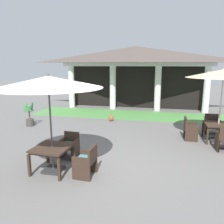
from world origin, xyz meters
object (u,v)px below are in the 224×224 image
patio_chair_mid_left_north (212,124)px  patio_umbrella_near_foreground (48,83)px  patio_chair_mid_left_west (190,129)px  patio_umbrella_mid_left (224,74)px  patio_chair_near_foreground_north (69,146)px  patio_table_mid_left (218,126)px  patio_chair_near_foreground_east (86,162)px  patio_table_near_foreground (52,150)px  potted_palm_left_edge (29,117)px  terracotta_urn (111,118)px

patio_chair_mid_left_north → patio_umbrella_near_foreground: bearing=42.3°
patio_chair_mid_left_west → patio_umbrella_near_foreground: bearing=-48.4°
patio_umbrella_near_foreground → patio_umbrella_mid_left: (5.11, 3.75, 0.11)m
patio_chair_near_foreground_north → patio_umbrella_mid_left: size_ratio=0.28×
patio_chair_near_foreground_north → patio_table_mid_left: bearing=-148.3°
patio_chair_near_foreground_east → patio_umbrella_near_foreground: bearing=90.0°
patio_umbrella_mid_left → patio_chair_mid_left_west: patio_umbrella_mid_left is taller
patio_table_near_foreground → patio_umbrella_mid_left: (5.11, 3.75, 1.98)m
patio_table_near_foreground → potted_palm_left_edge: 5.30m
patio_chair_near_foreground_north → patio_umbrella_mid_left: patio_umbrella_mid_left is taller
patio_table_near_foreground → patio_chair_near_foreground_north: (0.06, 1.01, -0.25)m
patio_umbrella_mid_left → potted_palm_left_edge: bearing=177.6°
patio_umbrella_mid_left → terracotta_urn: bearing=155.6°
patio_table_near_foreground → potted_palm_left_edge: size_ratio=0.83×
terracotta_urn → patio_chair_near_foreground_east: bearing=-83.4°
patio_umbrella_near_foreground → terracotta_urn: patio_umbrella_near_foreground is taller
patio_umbrella_near_foreground → patio_table_mid_left: patio_umbrella_near_foreground is taller
patio_table_near_foreground → patio_chair_mid_left_west: 5.52m
patio_umbrella_near_foreground → patio_table_near_foreground: bearing=-135.0°
patio_umbrella_mid_left → patio_table_mid_left: bearing=-116.6°
potted_palm_left_edge → terracotta_urn: bearing=26.3°
patio_chair_near_foreground_north → terracotta_urn: bearing=-89.9°
patio_chair_near_foreground_north → patio_chair_mid_left_west: 4.84m
patio_chair_near_foreground_east → potted_palm_left_edge: (-4.37, 4.16, 0.05)m
patio_table_near_foreground → patio_table_mid_left: patio_table_near_foreground is taller
patio_chair_near_foreground_east → patio_chair_mid_left_north: (4.09, 4.85, 0.01)m
patio_umbrella_near_foreground → patio_chair_mid_left_north: bearing=43.2°
terracotta_urn → patio_chair_near_foreground_north: bearing=-93.1°
patio_chair_near_foreground_east → patio_chair_mid_left_west: (3.05, 3.78, 0.02)m
patio_chair_mid_left_north → terracotta_urn: size_ratio=2.04×
patio_table_mid_left → patio_chair_mid_left_west: patio_chair_mid_left_west is taller
patio_table_mid_left → potted_palm_left_edge: size_ratio=0.84×
patio_umbrella_mid_left → patio_table_near_foreground: bearing=-143.8°
patio_umbrella_near_foreground → patio_chair_mid_left_north: patio_umbrella_near_foreground is taller
patio_umbrella_near_foreground → patio_chair_near_foreground_north: (0.06, 1.01, -2.12)m
patio_chair_near_foreground_north → patio_table_near_foreground: bearing=90.0°
patio_chair_near_foreground_north → terracotta_urn: 4.93m
patio_chair_mid_left_west → patio_umbrella_mid_left: bearing=90.0°
patio_umbrella_near_foreground → patio_chair_near_foreground_east: patio_umbrella_near_foreground is taller
patio_chair_near_foreground_east → potted_palm_left_edge: bearing=49.6°
patio_table_mid_left → patio_chair_mid_left_north: patio_chair_mid_left_north is taller
terracotta_urn → patio_table_mid_left: bearing=-24.4°
patio_umbrella_near_foreground → terracotta_urn: size_ratio=6.99×
patio_chair_near_foreground_north → potted_palm_left_edge: 4.61m
patio_chair_mid_left_west → potted_palm_left_edge: 7.43m
patio_table_near_foreground → patio_chair_mid_left_north: bearing=43.2°
patio_chair_near_foreground_east → patio_chair_mid_left_west: patio_chair_mid_left_west is taller
patio_umbrella_near_foreground → patio_chair_mid_left_north: 7.30m
patio_umbrella_mid_left → terracotta_urn: patio_umbrella_mid_left is taller
patio_umbrella_near_foreground → potted_palm_left_edge: (-3.36, 4.10, -2.05)m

